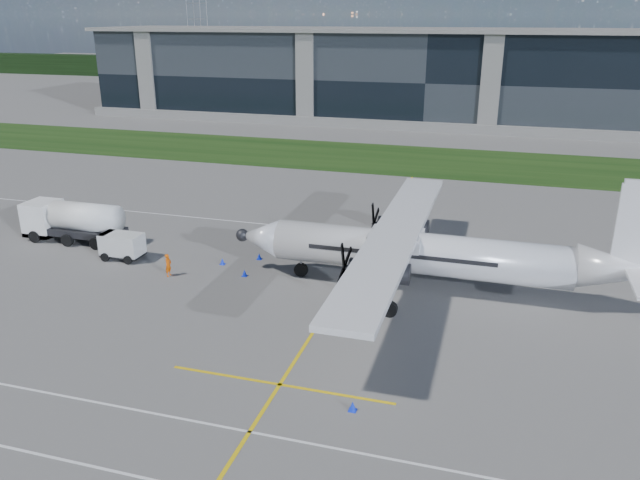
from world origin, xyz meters
TOP-DOWN VIEW (x-y plane):
  - ground at (0.00, 40.00)m, footprint 400.00×400.00m
  - grass_strip at (0.00, 48.00)m, footprint 400.00×18.00m
  - terminal_building at (0.00, 80.00)m, footprint 120.00×20.00m
  - tree_line at (0.00, 140.00)m, footprint 400.00×6.00m
  - pylon_west at (-80.00, 150.00)m, footprint 9.00×4.60m
  - yellow_taxiway_centerline at (3.00, 10.00)m, footprint 0.20×70.00m
  - white_lane_line at (0.00, -14.00)m, footprint 90.00×0.15m
  - turboprop_aircraft at (9.04, 7.65)m, footprint 28.08×29.12m
  - fuel_tanker_truck at (-21.31, 9.43)m, footprint 8.99×2.92m
  - baggage_tug at (-14.61, 7.04)m, footprint 3.34×2.00m
  - ground_crew_person at (-9.51, 5.01)m, footprint 0.59×0.80m
  - safety_cone_stbdwing at (6.24, 22.21)m, footprint 0.36×0.36m
  - safety_cone_nose_port at (-4.25, 6.51)m, footprint 0.36×0.36m
  - safety_cone_fwd at (-6.73, 8.12)m, footprint 0.36×0.36m
  - safety_cone_nose_stbd at (-4.46, 9.88)m, footprint 0.36×0.36m
  - safety_cone_portwing at (7.09, -7.09)m, footprint 0.36×0.36m

SIDE VIEW (x-z plane):
  - ground at x=0.00m, z-range 0.00..0.00m
  - yellow_taxiway_centerline at x=3.00m, z-range 0.00..0.01m
  - white_lane_line at x=0.00m, z-range 0.00..0.01m
  - grass_strip at x=0.00m, z-range 0.00..0.04m
  - safety_cone_stbdwing at x=6.24m, z-range 0.00..0.50m
  - safety_cone_nose_port at x=-4.25m, z-range 0.00..0.50m
  - safety_cone_fwd at x=-6.73m, z-range 0.00..0.50m
  - safety_cone_nose_stbd at x=-4.46m, z-range 0.00..0.50m
  - safety_cone_portwing at x=7.09m, z-range 0.00..0.50m
  - ground_crew_person at x=-9.51m, z-range 0.00..1.91m
  - baggage_tug at x=-14.61m, z-range 0.00..2.00m
  - fuel_tanker_truck at x=-21.31m, z-range 0.00..3.37m
  - tree_line at x=0.00m, z-range 0.00..6.00m
  - turboprop_aircraft at x=9.04m, z-range 0.00..8.74m
  - terminal_building at x=0.00m, z-range 0.00..15.00m
  - pylon_west at x=-80.00m, z-range 0.00..30.00m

